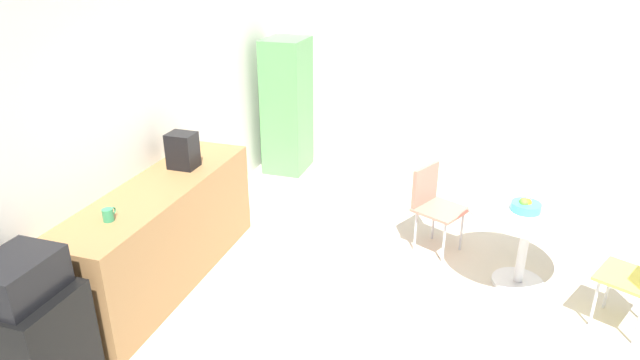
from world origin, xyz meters
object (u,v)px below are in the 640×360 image
object	(u,v)px
mini_fridge	(36,348)
locker_cabinet	(287,106)
round_table	(527,224)
chair_coral	(432,199)
coffee_maker	(183,150)
mug_white	(108,215)
fruit_bowl	(526,206)
microwave	(17,277)

from	to	relation	value
mini_fridge	locker_cabinet	world-z (taller)	locker_cabinet
mini_fridge	round_table	xyz separation A→B (m)	(2.34, -2.97, 0.19)
mini_fridge	chair_coral	xyz separation A→B (m)	(2.74, -2.14, 0.12)
locker_cabinet	coffee_maker	distance (m)	2.34
mini_fridge	mug_white	xyz separation A→B (m)	(0.83, -0.01, 0.55)
coffee_maker	chair_coral	bearing A→B (deg)	-68.82
chair_coral	coffee_maker	world-z (taller)	coffee_maker
fruit_bowl	mug_white	distance (m)	3.25
chair_coral	fruit_bowl	bearing A→B (deg)	-121.04
chair_coral	mug_white	bearing A→B (deg)	131.90
mini_fridge	microwave	distance (m)	0.53
mini_fridge	mug_white	size ratio (longest dim) A/B	6.24
mini_fridge	coffee_maker	distance (m)	2.02
round_table	chair_coral	size ratio (longest dim) A/B	1.23
chair_coral	microwave	bearing A→B (deg)	142.05
microwave	coffee_maker	size ratio (longest dim) A/B	1.50
chair_coral	fruit_bowl	size ratio (longest dim) A/B	3.47
mini_fridge	microwave	size ratio (longest dim) A/B	1.68
microwave	locker_cabinet	size ratio (longest dim) A/B	0.28
microwave	coffee_maker	xyz separation A→B (m)	(1.91, 0.00, 0.13)
microwave	locker_cabinet	distance (m)	4.24
microwave	round_table	xyz separation A→B (m)	(2.34, -2.97, -0.34)
mini_fridge	locker_cabinet	distance (m)	4.26
coffee_maker	round_table	bearing A→B (deg)	-81.89
locker_cabinet	mug_white	distance (m)	3.40
mini_fridge	coffee_maker	size ratio (longest dim) A/B	2.51
mug_white	microwave	bearing A→B (deg)	179.11
microwave	mug_white	xyz separation A→B (m)	(0.83, -0.01, 0.01)
locker_cabinet	round_table	world-z (taller)	locker_cabinet
fruit_bowl	coffee_maker	xyz separation A→B (m)	(-0.35, 2.93, 0.27)
chair_coral	fruit_bowl	world-z (taller)	fruit_bowl
mini_fridge	microwave	bearing A→B (deg)	0.00
locker_cabinet	chair_coral	xyz separation A→B (m)	(-1.49, -2.04, -0.32)
mini_fridge	fruit_bowl	bearing A→B (deg)	-52.33
locker_cabinet	coffee_maker	size ratio (longest dim) A/B	5.26
coffee_maker	locker_cabinet	bearing A→B (deg)	-2.46
mini_fridge	chair_coral	world-z (taller)	chair_coral
mini_fridge	locker_cabinet	xyz separation A→B (m)	(4.24, -0.10, 0.44)
chair_coral	fruit_bowl	xyz separation A→B (m)	(-0.48, -0.79, 0.26)
mini_fridge	mug_white	world-z (taller)	mug_white
round_table	fruit_bowl	distance (m)	0.21
round_table	coffee_maker	bearing A→B (deg)	98.11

